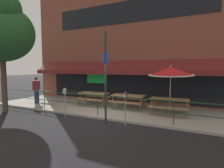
# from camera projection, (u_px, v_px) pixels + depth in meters

# --- Properties ---
(ground_plane) EXTENTS (120.00, 120.00, 0.00)m
(ground_plane) POSITION_uv_depth(u_px,v_px,m) (94.00, 119.00, 8.09)
(ground_plane) COLOR black
(patio_deck) EXTENTS (15.00, 4.00, 0.10)m
(patio_deck) POSITION_uv_depth(u_px,v_px,m) (113.00, 109.00, 9.88)
(patio_deck) COLOR #9E998E
(patio_deck) RESTS_ON ground
(restaurant_building) EXTENTS (15.00, 1.60, 8.46)m
(restaurant_building) POSITION_uv_depth(u_px,v_px,m) (127.00, 40.00, 11.54)
(restaurant_building) COLOR brown
(restaurant_building) RESTS_ON ground
(patio_railing) EXTENTS (13.84, 0.04, 0.97)m
(patio_railing) POSITION_uv_depth(u_px,v_px,m) (97.00, 101.00, 8.29)
(patio_railing) COLOR #194723
(patio_railing) RESTS_ON patio_deck
(picnic_table_left) EXTENTS (1.80, 1.42, 0.76)m
(picnic_table_left) POSITION_uv_depth(u_px,v_px,m) (94.00, 95.00, 10.62)
(picnic_table_left) COLOR #997047
(picnic_table_left) RESTS_ON patio_deck
(picnic_table_centre) EXTENTS (1.80, 1.42, 0.76)m
(picnic_table_centre) POSITION_uv_depth(u_px,v_px,m) (128.00, 98.00, 9.68)
(picnic_table_centre) COLOR #997047
(picnic_table_centre) RESTS_ON patio_deck
(picnic_table_right) EXTENTS (1.80, 1.42, 0.76)m
(picnic_table_right) POSITION_uv_depth(u_px,v_px,m) (169.00, 102.00, 8.42)
(picnic_table_right) COLOR #997047
(picnic_table_right) RESTS_ON patio_deck
(patio_umbrella_right) EXTENTS (2.14, 2.14, 2.38)m
(patio_umbrella_right) POSITION_uv_depth(u_px,v_px,m) (171.00, 71.00, 8.50)
(patio_umbrella_right) COLOR #B7B2A8
(patio_umbrella_right) RESTS_ON patio_deck
(pedestrian_walking) EXTENTS (0.27, 0.62, 1.71)m
(pedestrian_walking) POSITION_uv_depth(u_px,v_px,m) (36.00, 88.00, 11.21)
(pedestrian_walking) COLOR navy
(pedestrian_walking) RESTS_ON patio_deck
(parking_meter_near) EXTENTS (0.15, 0.16, 1.42)m
(parking_meter_near) POSITION_uv_depth(u_px,v_px,m) (65.00, 94.00, 8.09)
(parking_meter_near) COLOR gray
(parking_meter_near) RESTS_ON ground
(parking_meter_far) EXTENTS (0.15, 0.16, 1.42)m
(parking_meter_far) POSITION_uv_depth(u_px,v_px,m) (125.00, 98.00, 6.82)
(parking_meter_far) COLOR gray
(parking_meter_far) RESTS_ON ground
(street_sign_pole) EXTENTS (0.28, 0.09, 3.80)m
(street_sign_pole) POSITION_uv_depth(u_px,v_px,m) (106.00, 77.00, 7.16)
(street_sign_pole) COLOR #2D2D33
(street_sign_pole) RESTS_ON ground
(street_tree_curbside) EXTENTS (3.49, 3.14, 6.17)m
(street_tree_curbside) POSITION_uv_depth(u_px,v_px,m) (1.00, 29.00, 8.99)
(street_tree_curbside) COLOR brown
(street_tree_curbside) RESTS_ON ground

